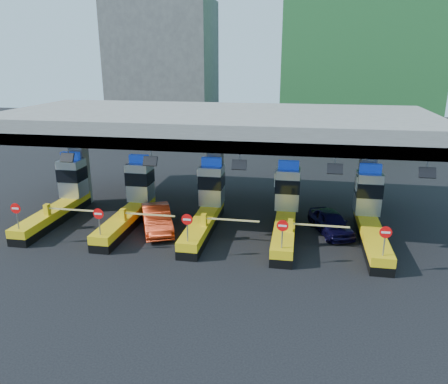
# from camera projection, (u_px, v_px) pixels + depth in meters

# --- Properties ---
(ground) EXTENTS (120.00, 120.00, 0.00)m
(ground) POSITION_uv_depth(u_px,v_px,m) (206.00, 227.00, 27.97)
(ground) COLOR black
(ground) RESTS_ON ground
(toll_canopy) EXTENTS (28.00, 12.09, 7.00)m
(toll_canopy) POSITION_uv_depth(u_px,v_px,m) (215.00, 125.00, 28.86)
(toll_canopy) COLOR slate
(toll_canopy) RESTS_ON ground
(toll_lane_far_left) EXTENTS (4.43, 8.00, 4.16)m
(toll_lane_far_left) POSITION_uv_depth(u_px,v_px,m) (63.00, 197.00, 29.50)
(toll_lane_far_left) COLOR black
(toll_lane_far_left) RESTS_ON ground
(toll_lane_left) EXTENTS (4.43, 8.00, 4.16)m
(toll_lane_left) POSITION_uv_depth(u_px,v_px,m) (133.00, 201.00, 28.66)
(toll_lane_left) COLOR black
(toll_lane_left) RESTS_ON ground
(toll_lane_center) EXTENTS (4.43, 8.00, 4.16)m
(toll_lane_center) POSITION_uv_depth(u_px,v_px,m) (207.00, 205.00, 27.82)
(toll_lane_center) COLOR black
(toll_lane_center) RESTS_ON ground
(toll_lane_right) EXTENTS (4.43, 8.00, 4.16)m
(toll_lane_right) POSITION_uv_depth(u_px,v_px,m) (286.00, 210.00, 26.98)
(toll_lane_right) COLOR black
(toll_lane_right) RESTS_ON ground
(toll_lane_far_right) EXTENTS (4.43, 8.00, 4.16)m
(toll_lane_far_right) POSITION_uv_depth(u_px,v_px,m) (370.00, 215.00, 26.14)
(toll_lane_far_right) COLOR black
(toll_lane_far_right) RESTS_ON ground
(bg_building_scaffold) EXTENTS (18.00, 12.00, 28.00)m
(bg_building_scaffold) POSITION_uv_depth(u_px,v_px,m) (361.00, 26.00, 51.90)
(bg_building_scaffold) COLOR #1E5926
(bg_building_scaffold) RESTS_ON ground
(bg_building_concrete) EXTENTS (14.00, 10.00, 18.00)m
(bg_building_concrete) POSITION_uv_depth(u_px,v_px,m) (163.00, 68.00, 61.51)
(bg_building_concrete) COLOR #4C4C49
(bg_building_concrete) RESTS_ON ground
(van) EXTENTS (3.06, 4.50, 1.42)m
(van) POSITION_uv_depth(u_px,v_px,m) (331.00, 222.00, 26.80)
(van) COLOR black
(van) RESTS_ON ground
(red_car) EXTENTS (3.42, 5.00, 1.56)m
(red_car) POSITION_uv_depth(u_px,v_px,m) (157.00, 219.00, 27.19)
(red_car) COLOR #B4290D
(red_car) RESTS_ON ground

